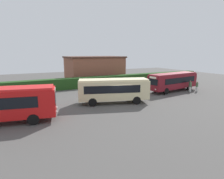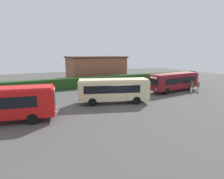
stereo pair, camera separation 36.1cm
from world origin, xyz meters
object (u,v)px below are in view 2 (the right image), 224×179
at_px(person_right, 191,86).
at_px(person_far, 198,86).
at_px(person_left, 14,105).
at_px(traffic_cone, 126,89).
at_px(bus_maroon, 174,81).
at_px(person_center, 26,102).
at_px(bus_cream, 114,89).

height_order(person_right, person_far, person_right).
bearing_deg(person_left, traffic_cone, 106.40).
height_order(bus_maroon, traffic_cone, bus_maroon).
bearing_deg(traffic_cone, person_far, -31.59).
height_order(bus_maroon, person_center, bus_maroon).
bearing_deg(bus_maroon, traffic_cone, -39.10).
bearing_deg(person_far, person_left, 67.50).
bearing_deg(person_right, person_left, 14.03).
xyz_separation_m(person_left, traffic_cone, (16.62, 5.49, -0.66)).
xyz_separation_m(bus_cream, person_left, (-11.05, 0.81, -0.80)).
bearing_deg(person_right, person_center, 12.05).
xyz_separation_m(person_left, person_right, (25.23, -0.32, -0.00)).
relative_size(person_center, person_far, 1.05).
xyz_separation_m(person_center, person_right, (24.11, -1.14, 0.06)).
bearing_deg(person_left, bus_cream, 83.92).
bearing_deg(person_far, bus_cream, 69.58).
xyz_separation_m(person_right, traffic_cone, (-8.62, 5.81, -0.66)).
xyz_separation_m(bus_maroon, person_far, (3.38, -1.96, -0.87)).
relative_size(bus_maroon, person_right, 5.34).
relative_size(bus_maroon, traffic_cone, 16.07).
bearing_deg(person_right, bus_maroon, -24.09).
bearing_deg(bus_cream, traffic_cone, 66.64).
height_order(person_far, traffic_cone, person_far).
bearing_deg(person_far, person_center, 65.61).
height_order(person_left, person_right, person_left).
bearing_deg(person_left, person_right, 87.38).
relative_size(bus_maroon, person_left, 5.29).
distance_m(bus_cream, person_far, 15.50).
relative_size(bus_cream, bus_maroon, 0.93).
bearing_deg(bus_cream, bus_maroon, 28.27).
height_order(person_center, traffic_cone, person_center).
bearing_deg(person_left, person_center, 124.22).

